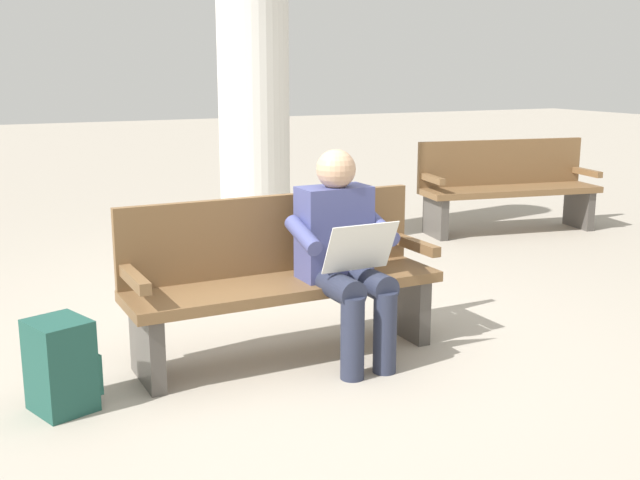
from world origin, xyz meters
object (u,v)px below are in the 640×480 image
person_seated (343,250)px  backpack (62,366)px  bench_near (281,276)px  bench_far (507,185)px  support_pillar (253,40)px

person_seated → backpack: size_ratio=2.61×
bench_near → backpack: bench_near is taller
bench_near → bench_far: 4.03m
bench_near → person_seated: bearing=139.8°
bench_near → person_seated: 0.40m
bench_far → support_pillar: (2.57, -0.29, 1.38)m
backpack → support_pillar: (-2.05, -2.73, 1.62)m
bench_near → person_seated: size_ratio=1.53×
bench_near → bench_far: size_ratio=0.98×
bench_far → support_pillar: support_pillar is taller
person_seated → bench_far: person_seated is taller
bench_near → backpack: bearing=9.9°
backpack → bench_far: (-4.62, -2.44, 0.24)m
bench_far → bench_near: bearing=42.4°
bench_near → backpack: size_ratio=4.01×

